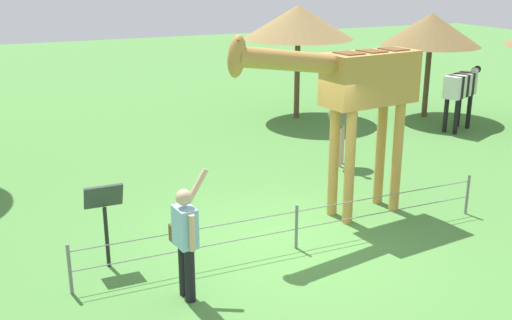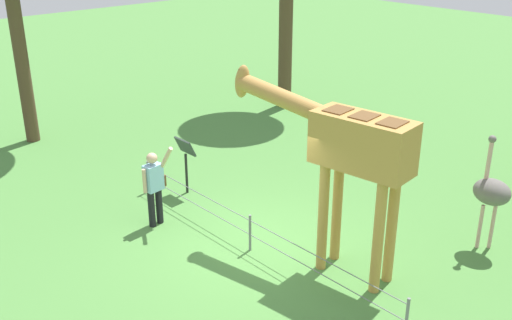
{
  "view_description": "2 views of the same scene",
  "coord_description": "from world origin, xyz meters",
  "px_view_note": "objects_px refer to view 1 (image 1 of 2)",
  "views": [
    {
      "loc": [
        4.25,
        8.07,
        4.35
      ],
      "look_at": [
        0.81,
        0.41,
        1.66
      ],
      "focal_mm": 42.97,
      "sensor_mm": 36.0,
      "label": 1
    },
    {
      "loc": [
        -7.42,
        6.72,
        5.96
      ],
      "look_at": [
        0.53,
        -0.46,
        1.52
      ],
      "focal_mm": 42.08,
      "sensor_mm": 36.0,
      "label": 2
    }
  ],
  "objects_px": {
    "shade_hut_far": "(298,22)",
    "shade_hut_near": "(431,30)",
    "visitor": "(186,237)",
    "zebra": "(461,88)",
    "ostrich": "(343,115)",
    "info_sign": "(104,208)",
    "giraffe": "(357,89)"
  },
  "relations": [
    {
      "from": "zebra",
      "to": "shade_hut_far",
      "type": "bearing_deg",
      "value": -42.04
    },
    {
      "from": "shade_hut_far",
      "to": "zebra",
      "type": "bearing_deg",
      "value": 137.96
    },
    {
      "from": "visitor",
      "to": "shade_hut_near",
      "type": "distance_m",
      "value": 12.16
    },
    {
      "from": "giraffe",
      "to": "info_sign",
      "type": "height_order",
      "value": "giraffe"
    },
    {
      "from": "shade_hut_near",
      "to": "giraffe",
      "type": "bearing_deg",
      "value": 42.22
    },
    {
      "from": "giraffe",
      "to": "shade_hut_near",
      "type": "xyz_separation_m",
      "value": [
        -6.13,
        -5.56,
        0.24
      ]
    },
    {
      "from": "giraffe",
      "to": "shade_hut_far",
      "type": "height_order",
      "value": "giraffe"
    },
    {
      "from": "shade_hut_near",
      "to": "shade_hut_far",
      "type": "xyz_separation_m",
      "value": [
        3.54,
        -1.47,
        0.22
      ]
    },
    {
      "from": "shade_hut_near",
      "to": "visitor",
      "type": "bearing_deg",
      "value": 36.12
    },
    {
      "from": "visitor",
      "to": "shade_hut_far",
      "type": "relative_size",
      "value": 0.54
    },
    {
      "from": "zebra",
      "to": "info_sign",
      "type": "xyz_separation_m",
      "value": [
        10.39,
        4.15,
        -0.21
      ]
    },
    {
      "from": "visitor",
      "to": "shade_hut_near",
      "type": "bearing_deg",
      "value": -143.88
    },
    {
      "from": "shade_hut_near",
      "to": "shade_hut_far",
      "type": "height_order",
      "value": "shade_hut_far"
    },
    {
      "from": "giraffe",
      "to": "zebra",
      "type": "relative_size",
      "value": 2.09
    },
    {
      "from": "ostrich",
      "to": "shade_hut_far",
      "type": "bearing_deg",
      "value": -105.14
    },
    {
      "from": "visitor",
      "to": "zebra",
      "type": "distance_m",
      "value": 11.06
    },
    {
      "from": "shade_hut_far",
      "to": "shade_hut_near",
      "type": "bearing_deg",
      "value": 157.45
    },
    {
      "from": "visitor",
      "to": "zebra",
      "type": "relative_size",
      "value": 0.99
    },
    {
      "from": "zebra",
      "to": "shade_hut_far",
      "type": "xyz_separation_m",
      "value": [
        3.4,
        -3.07,
        1.62
      ]
    },
    {
      "from": "zebra",
      "to": "ostrich",
      "type": "bearing_deg",
      "value": 16.7
    },
    {
      "from": "shade_hut_near",
      "to": "zebra",
      "type": "bearing_deg",
      "value": 84.86
    },
    {
      "from": "giraffe",
      "to": "ostrich",
      "type": "relative_size",
      "value": 1.64
    },
    {
      "from": "shade_hut_near",
      "to": "ostrich",
      "type": "bearing_deg",
      "value": 32.08
    },
    {
      "from": "zebra",
      "to": "info_sign",
      "type": "bearing_deg",
      "value": 21.77
    },
    {
      "from": "zebra",
      "to": "ostrich",
      "type": "height_order",
      "value": "ostrich"
    },
    {
      "from": "ostrich",
      "to": "shade_hut_far",
      "type": "xyz_separation_m",
      "value": [
        -1.2,
        -4.45,
        1.61
      ]
    },
    {
      "from": "visitor",
      "to": "shade_hut_far",
      "type": "height_order",
      "value": "shade_hut_far"
    },
    {
      "from": "shade_hut_near",
      "to": "info_sign",
      "type": "xyz_separation_m",
      "value": [
        10.54,
        5.75,
        -1.62
      ]
    },
    {
      "from": "visitor",
      "to": "zebra",
      "type": "bearing_deg",
      "value": -150.13
    },
    {
      "from": "visitor",
      "to": "info_sign",
      "type": "distance_m",
      "value": 1.58
    },
    {
      "from": "ostrich",
      "to": "shade_hut_near",
      "type": "bearing_deg",
      "value": -147.92
    },
    {
      "from": "shade_hut_near",
      "to": "shade_hut_far",
      "type": "relative_size",
      "value": 0.93
    }
  ]
}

